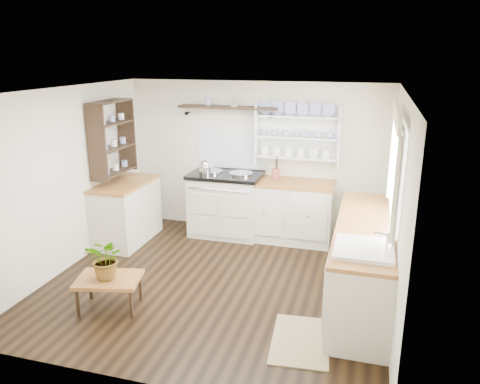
% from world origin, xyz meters
% --- Properties ---
extents(floor, '(4.00, 3.80, 0.01)m').
position_xyz_m(floor, '(0.00, 0.00, 0.00)').
color(floor, black).
rests_on(floor, ground).
extents(wall_back, '(4.00, 0.02, 2.30)m').
position_xyz_m(wall_back, '(0.00, 1.90, 1.15)').
color(wall_back, silver).
rests_on(wall_back, ground).
extents(wall_right, '(0.02, 3.80, 2.30)m').
position_xyz_m(wall_right, '(2.00, 0.00, 1.15)').
color(wall_right, silver).
rests_on(wall_right, ground).
extents(wall_left, '(0.02, 3.80, 2.30)m').
position_xyz_m(wall_left, '(-2.00, 0.00, 1.15)').
color(wall_left, silver).
rests_on(wall_left, ground).
extents(ceiling, '(4.00, 3.80, 0.01)m').
position_xyz_m(ceiling, '(0.00, 0.00, 2.30)').
color(ceiling, white).
rests_on(ceiling, wall_back).
extents(window, '(0.08, 1.55, 1.22)m').
position_xyz_m(window, '(1.95, 0.15, 1.56)').
color(window, white).
rests_on(window, wall_right).
extents(aga_cooker, '(1.08, 0.75, 0.99)m').
position_xyz_m(aga_cooker, '(-0.38, 1.57, 0.49)').
color(aga_cooker, beige).
rests_on(aga_cooker, floor).
extents(back_cabinets, '(1.27, 0.63, 0.90)m').
position_xyz_m(back_cabinets, '(0.60, 1.60, 0.46)').
color(back_cabinets, silver).
rests_on(back_cabinets, floor).
extents(right_cabinets, '(0.62, 2.43, 0.90)m').
position_xyz_m(right_cabinets, '(1.70, 0.10, 0.46)').
color(right_cabinets, silver).
rests_on(right_cabinets, floor).
extents(belfast_sink, '(0.55, 0.60, 0.45)m').
position_xyz_m(belfast_sink, '(1.70, -0.65, 0.80)').
color(belfast_sink, white).
rests_on(belfast_sink, right_cabinets).
extents(left_cabinets, '(0.62, 1.13, 0.90)m').
position_xyz_m(left_cabinets, '(-1.70, 0.90, 0.46)').
color(left_cabinets, silver).
rests_on(left_cabinets, floor).
extents(plate_rack, '(1.20, 0.22, 0.90)m').
position_xyz_m(plate_rack, '(0.65, 1.86, 1.56)').
color(plate_rack, white).
rests_on(plate_rack, wall_back).
extents(high_shelf, '(1.50, 0.29, 0.16)m').
position_xyz_m(high_shelf, '(-0.40, 1.78, 1.91)').
color(high_shelf, black).
rests_on(high_shelf, wall_back).
extents(left_shelving, '(0.28, 0.80, 1.05)m').
position_xyz_m(left_shelving, '(-1.84, 0.90, 1.55)').
color(left_shelving, black).
rests_on(left_shelving, wall_left).
extents(kettle, '(0.19, 0.19, 0.23)m').
position_xyz_m(kettle, '(-0.66, 1.45, 1.05)').
color(kettle, silver).
rests_on(kettle, aga_cooker).
extents(utensil_crock, '(0.12, 0.12, 0.14)m').
position_xyz_m(utensil_crock, '(0.36, 1.68, 0.98)').
color(utensil_crock, '#9D4539').
rests_on(utensil_crock, back_cabinets).
extents(center_table, '(0.76, 0.62, 0.36)m').
position_xyz_m(center_table, '(-0.93, -0.89, 0.32)').
color(center_table, brown).
rests_on(center_table, floor).
extents(potted_plant, '(0.42, 0.37, 0.46)m').
position_xyz_m(potted_plant, '(-0.93, -0.89, 0.59)').
color(potted_plant, '#3F7233').
rests_on(potted_plant, center_table).
extents(floor_rug, '(0.62, 0.89, 0.02)m').
position_xyz_m(floor_rug, '(1.18, -0.93, 0.01)').
color(floor_rug, olive).
rests_on(floor_rug, floor).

